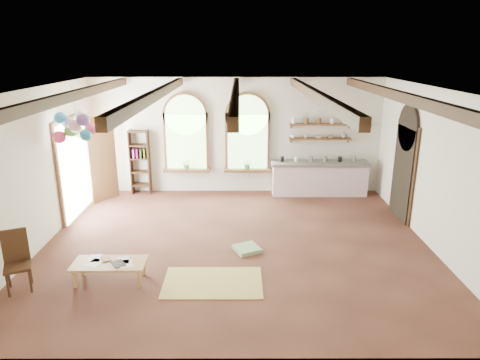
{
  "coord_description": "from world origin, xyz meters",
  "views": [
    {
      "loc": [
        0.07,
        -8.21,
        3.93
      ],
      "look_at": [
        0.09,
        0.6,
        1.21
      ],
      "focal_mm": 32.0,
      "sensor_mm": 36.0,
      "label": 1
    }
  ],
  "objects_px": {
    "kitchen_counter": "(319,178)",
    "balloon_cluster": "(76,126)",
    "coffee_table": "(110,265)",
    "side_chair": "(19,273)"
  },
  "relations": [
    {
      "from": "coffee_table",
      "to": "side_chair",
      "type": "relative_size",
      "value": 1.22
    },
    {
      "from": "coffee_table",
      "to": "kitchen_counter",
      "type": "bearing_deg",
      "value": 46.32
    },
    {
      "from": "side_chair",
      "to": "coffee_table",
      "type": "bearing_deg",
      "value": 10.31
    },
    {
      "from": "kitchen_counter",
      "to": "balloon_cluster",
      "type": "xyz_separation_m",
      "value": [
        -5.7,
        -2.4,
        1.87
      ]
    },
    {
      "from": "kitchen_counter",
      "to": "balloon_cluster",
      "type": "bearing_deg",
      "value": -157.17
    },
    {
      "from": "balloon_cluster",
      "to": "kitchen_counter",
      "type": "bearing_deg",
      "value": 22.83
    },
    {
      "from": "kitchen_counter",
      "to": "balloon_cluster",
      "type": "relative_size",
      "value": 2.3
    },
    {
      "from": "balloon_cluster",
      "to": "side_chair",
      "type": "bearing_deg",
      "value": -95.76
    },
    {
      "from": "side_chair",
      "to": "balloon_cluster",
      "type": "xyz_separation_m",
      "value": [
        0.26,
        2.58,
        2.05
      ]
    },
    {
      "from": "kitchen_counter",
      "to": "side_chair",
      "type": "height_order",
      "value": "side_chair"
    }
  ]
}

